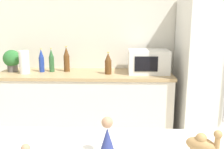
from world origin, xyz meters
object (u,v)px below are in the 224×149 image
Objects in this scene: camel_figurine at (202,144)px; wise_man_figurine_blue at (107,139)px; refrigerator at (218,77)px; back_bottle_0 at (41,61)px; potted_plant at (12,60)px; microwave at (148,61)px; back_bottle_2 at (108,64)px; back_bottle_1 at (67,59)px; back_bottle_3 at (51,61)px; paper_towel_roll at (24,62)px.

wise_man_figurine_blue is (-0.36, 0.07, -0.02)m from camel_figurine.
wise_man_figurine_blue is at bearing 169.11° from camel_figurine.
back_bottle_0 is (-2.13, 0.11, 0.16)m from refrigerator.
potted_plant is (-2.50, 0.12, 0.17)m from refrigerator.
microwave is at bearing 89.18° from camel_figurine.
back_bottle_2 is (-0.48, -0.08, -0.02)m from microwave.
refrigerator is at bearing 58.48° from wise_man_figurine_blue.
camel_figurine is (-0.84, -2.04, 0.19)m from refrigerator.
refrigerator is 5.79× the size of back_bottle_1.
potted_plant is 2.72m from camel_figurine.
wise_man_figurine_blue is at bearing -100.81° from microwave.
microwave is at bearing -0.55° from back_bottle_0.
camel_figurine is at bearing -65.85° from back_bottle_1.
back_bottle_3 is at bearing 178.46° from microwave.
microwave is 1.01m from back_bottle_1.
back_bottle_0 is 0.84m from back_bottle_2.
back_bottle_1 reaches higher than paper_towel_roll.
back_bottle_0 is at bearing -172.13° from back_bottle_1.
potted_plant is 0.92× the size of back_bottle_3.
back_bottle_3 is (0.12, 0.02, 0.00)m from back_bottle_0.
potted_plant reaches higher than wise_man_figurine_blue.
potted_plant is at bearing 178.52° from back_bottle_0.
back_bottle_2 is at bearing -170.17° from microwave.
back_bottle_2 is 2.10m from camel_figurine.
refrigerator reaches higher than back_bottle_0.
potted_plant is 1.61× the size of wise_man_figurine_blue.
back_bottle_1 is 0.54m from back_bottle_2.
camel_figurine is 0.37m from wise_man_figurine_blue.
back_bottle_1 reaches higher than microwave.
refrigerator is at bearing -2.65° from potted_plant.
refrigerator is 3.83× the size of microwave.
potted_plant is 1.69× the size of camel_figurine.
refrigerator is at bearing -4.65° from back_bottle_1.
back_bottle_3 is at bearing 176.42° from refrigerator.
back_bottle_0 is (0.18, 0.10, 0.00)m from paper_towel_roll.
potted_plant is 1.04× the size of back_bottle_2.
microwave is at bearing 173.43° from refrigerator.
back_bottle_3 reaches higher than wise_man_figurine_blue.
wise_man_figurine_blue is (0.09, -1.98, 0.03)m from back_bottle_2.
microwave is (-0.81, 0.09, 0.16)m from refrigerator.
wise_man_figurine_blue is at bearing -87.38° from back_bottle_2.
back_bottle_0 is at bearing -170.82° from back_bottle_3.
back_bottle_0 reaches higher than microwave.
back_bottle_1 is at bearing 2.74° from potted_plant.
refrigerator reaches higher than paper_towel_roll.
potted_plant is at bearing 177.35° from refrigerator.
back_bottle_0 is at bearing 177.14° from refrigerator.
back_bottle_1 reaches higher than wise_man_figurine_blue.
paper_towel_roll is 0.32m from back_bottle_3.
refrigerator is 10.86× the size of wise_man_figurine_blue.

